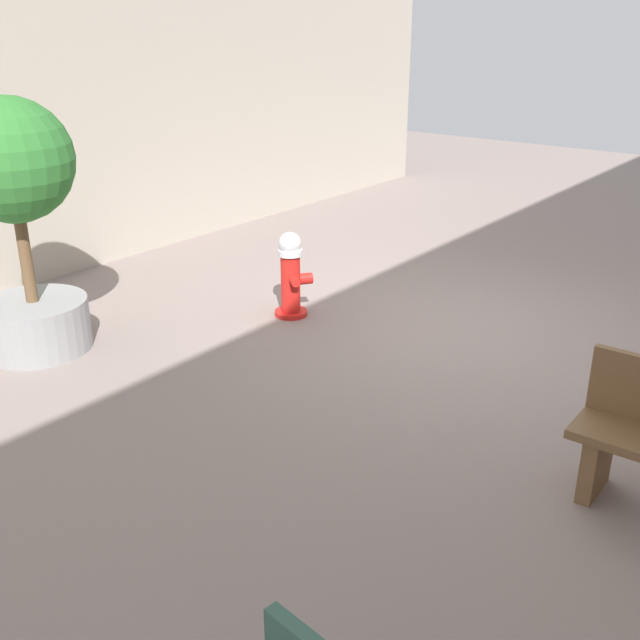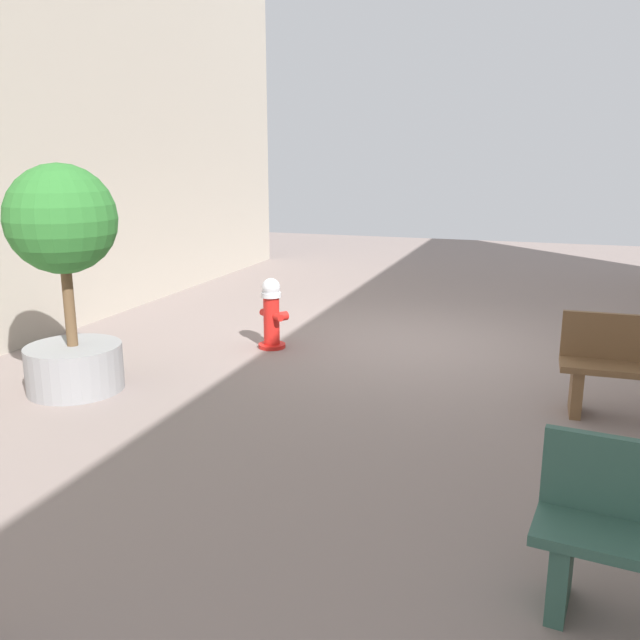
# 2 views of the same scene
# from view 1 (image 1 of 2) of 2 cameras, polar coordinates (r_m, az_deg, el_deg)

# --- Properties ---
(ground_plane) EXTENTS (23.40, 23.40, 0.00)m
(ground_plane) POSITION_cam_1_polar(r_m,az_deg,el_deg) (7.51, 11.10, -0.89)
(ground_plane) COLOR gray
(fire_hydrant) EXTENTS (0.40, 0.40, 0.90)m
(fire_hydrant) POSITION_cam_1_polar(r_m,az_deg,el_deg) (7.64, -2.25, 3.54)
(fire_hydrant) COLOR red
(fire_hydrant) RESTS_ON ground_plane
(planter_tree) EXTENTS (1.09, 1.09, 2.32)m
(planter_tree) POSITION_cam_1_polar(r_m,az_deg,el_deg) (7.08, -22.32, 8.10)
(planter_tree) COLOR gray
(planter_tree) RESTS_ON ground_plane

